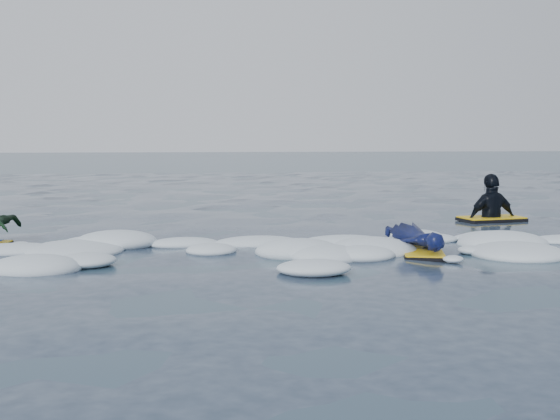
% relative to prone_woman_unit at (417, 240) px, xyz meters
% --- Properties ---
extents(ground, '(120.00, 120.00, 0.00)m').
position_rel_prone_woman_unit_xyz_m(ground, '(-2.43, -0.69, -0.18)').
color(ground, '#19353C').
rests_on(ground, ground).
extents(foam_band, '(12.00, 3.10, 0.30)m').
position_rel_prone_woman_unit_xyz_m(foam_band, '(-2.43, 0.34, -0.18)').
color(foam_band, white).
rests_on(foam_band, ground).
extents(prone_woman_unit, '(0.73, 1.48, 0.36)m').
position_rel_prone_woman_unit_xyz_m(prone_woman_unit, '(0.00, 0.00, 0.00)').
color(prone_woman_unit, black).
rests_on(prone_woman_unit, ground).
extents(waiting_rider_unit, '(1.23, 0.81, 1.71)m').
position_rel_prone_woman_unit_xyz_m(waiting_rider_unit, '(2.43, 3.14, -0.17)').
color(waiting_rider_unit, black).
rests_on(waiting_rider_unit, ground).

